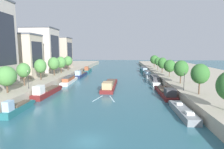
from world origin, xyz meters
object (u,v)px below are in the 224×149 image
tree_right_end_of_row (154,60)px  tree_left_far (40,66)px  tree_left_by_lamp (6,76)px  lamppost_left_bank (28,79)px  moored_boat_left_far (88,70)px  moored_boat_right_near (183,111)px  moored_boat_left_downstream (18,108)px  tree_right_distant (162,63)px  tree_left_nearest (24,70)px  tree_right_far (170,66)px  tree_right_past_mid (158,61)px  moored_boat_right_end (166,92)px  barge_midriver (110,85)px  moored_boat_right_downstream (144,70)px  moored_boat_left_second (81,74)px  tree_right_second (200,74)px  moored_boat_left_upstream (47,91)px  tree_left_distant (61,62)px  tree_left_second (68,61)px  lamppost_right_bank (184,81)px  moored_boat_right_gap_after (147,74)px  moored_boat_left_end (69,80)px  moored_boat_right_lone (154,80)px  tree_left_midway (54,63)px  tree_right_by_lamp (181,68)px

tree_right_end_of_row → tree_left_far: bearing=-133.2°
tree_left_by_lamp → lamppost_left_bank: (2.34, 5.07, -1.38)m
moored_boat_left_far → moored_boat_right_near: size_ratio=1.12×
moored_boat_left_downstream → tree_right_distant: bearing=51.2°
tree_left_nearest → tree_right_far: size_ratio=1.01×
tree_left_far → moored_boat_left_downstream: bearing=-74.9°
tree_right_past_mid → moored_boat_right_end: bearing=-97.4°
barge_midriver → moored_boat_left_downstream: 29.91m
tree_left_by_lamp → moored_boat_right_downstream: bearing=58.5°
moored_boat_left_second → tree_right_second: tree_right_second is taller
tree_right_end_of_row → moored_boat_left_upstream: bearing=-123.4°
moored_boat_right_downstream → tree_left_distant: (-38.10, -26.05, 5.81)m
moored_boat_right_end → tree_right_distant: bearing=80.2°
tree_left_second → lamppost_right_bank: bearing=-44.7°
tree_left_by_lamp → moored_boat_left_second: bearing=81.1°
tree_right_end_of_row → barge_midriver: bearing=-115.2°
lamppost_right_bank → barge_midriver: bearing=144.6°
tree_right_past_mid → moored_boat_right_gap_after: bearing=-130.5°
moored_boat_left_end → moored_boat_right_lone: bearing=2.2°
tree_left_by_lamp → tree_left_far: (-0.43, 18.03, 0.70)m
barge_midriver → moored_boat_left_downstream: moored_boat_left_downstream is taller
moored_boat_right_end → tree_right_far: (5.39, 18.49, 5.60)m
moored_boat_left_second → tree_left_midway: (-6.86, -14.91, 6.16)m
tree_right_end_of_row → tree_right_past_mid: bearing=-92.1°
moored_boat_left_downstream → tree_left_nearest: tree_left_nearest is taller
moored_boat_right_downstream → lamppost_left_bank: lamppost_left_bank is taller
moored_boat_left_far → moored_boat_right_near: 72.91m
moored_boat_right_end → tree_right_second: 11.69m
tree_left_nearest → tree_left_distant: 27.52m
moored_boat_right_lone → tree_left_distant: (-38.29, 8.52, 5.79)m
tree_left_midway → tree_right_past_mid: (43.98, 22.97, -0.51)m
moored_boat_right_near → moored_boat_right_gap_after: bearing=90.6°
tree_left_by_lamp → moored_boat_left_upstream: bearing=51.9°
tree_left_nearest → tree_right_second: bearing=-9.2°
tree_left_distant → tree_right_far: (43.80, -8.02, -0.58)m
moored_boat_left_far → tree_left_distant: size_ratio=1.97×
tree_left_nearest → tree_left_far: 9.33m
tree_left_by_lamp → tree_right_second: bearing=1.9°
moored_boat_right_near → tree_left_second: bearing=126.6°
tree_right_far → tree_right_past_mid: 23.38m
moored_boat_left_end → lamppost_left_bank: lamppost_left_bank is taller
tree_left_by_lamp → tree_left_nearest: bearing=95.6°
tree_right_by_lamp → tree_left_by_lamp: bearing=-161.1°
tree_right_past_mid → lamppost_right_bank: bearing=-92.7°
tree_left_by_lamp → tree_right_second: (43.86, 1.44, 0.72)m
tree_left_nearest → tree_left_second: tree_left_second is taller
moored_boat_left_downstream → tree_right_end_of_row: bearing=62.0°
tree_left_second → tree_right_second: (43.99, -45.22, 0.07)m
tree_right_by_lamp → lamppost_right_bank: (-2.18, -9.83, -2.03)m
moored_boat_left_end → moored_boat_right_gap_after: size_ratio=1.19×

